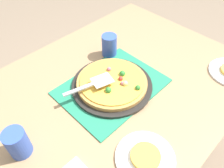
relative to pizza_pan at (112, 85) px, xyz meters
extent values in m
plane|color=#84705B|center=(0.00, 0.00, -0.76)|extent=(8.00, 8.00, 0.00)
cube|color=#9E7A56|center=(0.00, 0.00, -0.03)|extent=(1.40, 1.00, 0.03)
cube|color=#9E7A56|center=(-0.64, -0.44, -0.40)|extent=(0.07, 0.07, 0.72)
cube|color=#237F5B|center=(0.00, 0.00, -0.01)|extent=(0.48, 0.36, 0.01)
cylinder|color=black|center=(0.00, 0.00, 0.00)|extent=(0.38, 0.38, 0.01)
cylinder|color=#B78442|center=(0.00, 0.00, 0.02)|extent=(0.33, 0.33, 0.02)
cylinder|color=gold|center=(0.00, 0.00, 0.03)|extent=(0.30, 0.30, 0.01)
sphere|color=red|center=(0.01, -0.04, 0.04)|extent=(0.02, 0.02, 0.02)
sphere|color=#B76675|center=(-0.02, 0.05, 0.04)|extent=(0.02, 0.02, 0.02)
sphere|color=#B76675|center=(-0.04, -0.06, 0.04)|extent=(0.02, 0.02, 0.02)
sphere|color=red|center=(-0.03, 0.03, 0.04)|extent=(0.02, 0.02, 0.02)
sphere|color=#E5CC7F|center=(-0.02, 0.06, 0.04)|extent=(0.03, 0.03, 0.03)
sphere|color=#E5CC7F|center=(0.07, -0.04, 0.04)|extent=(0.02, 0.02, 0.02)
sphere|color=#338433|center=(-0.04, 0.12, 0.04)|extent=(0.02, 0.02, 0.02)
sphere|color=#338433|center=(-0.06, 0.01, 0.04)|extent=(0.03, 0.03, 0.03)
sphere|color=#338433|center=(0.06, 0.04, 0.04)|extent=(0.03, 0.03, 0.03)
cylinder|color=white|center=(0.17, 0.34, -0.01)|extent=(0.22, 0.22, 0.01)
cylinder|color=gold|center=(0.17, 0.34, 0.01)|extent=(0.11, 0.11, 0.02)
cylinder|color=#3351AD|center=(0.47, -0.01, 0.05)|extent=(0.08, 0.08, 0.12)
cylinder|color=#3351AD|center=(-0.16, -0.18, 0.05)|extent=(0.08, 0.08, 0.12)
cube|color=silver|center=(0.05, -0.01, 0.06)|extent=(0.11, 0.09, 0.00)
cube|color=#B2B2B7|center=(0.16, -0.05, 0.06)|extent=(0.14, 0.05, 0.01)
camera|label=1|loc=(0.51, 0.51, 0.76)|focal=35.52mm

